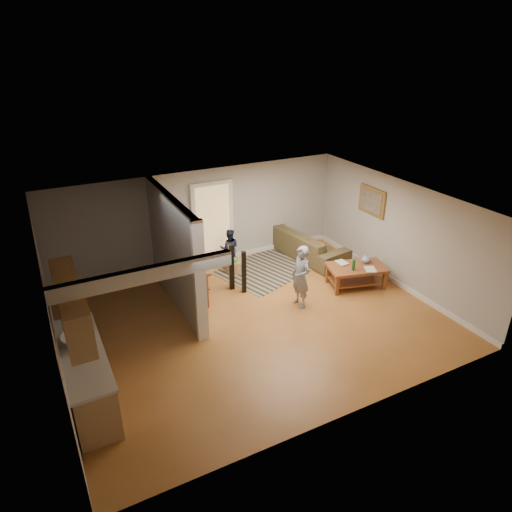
# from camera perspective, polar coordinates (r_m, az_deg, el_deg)

# --- Properties ---
(ground) EXTENTS (7.50, 7.50, 0.00)m
(ground) POSITION_cam_1_polar(r_m,az_deg,el_deg) (9.62, -0.08, -8.10)
(ground) COLOR brown
(ground) RESTS_ON ground
(room_shell) EXTENTS (7.54, 6.02, 2.52)m
(room_shell) POSITION_cam_1_polar(r_m,az_deg,el_deg) (8.88, -7.48, -0.57)
(room_shell) COLOR #AEAAA6
(room_shell) RESTS_ON ground
(area_rug) EXTENTS (2.81, 2.41, 0.01)m
(area_rug) POSITION_cam_1_polar(r_m,az_deg,el_deg) (11.70, 1.49, -1.56)
(area_rug) COLOR black
(area_rug) RESTS_ON ground
(sofa) EXTENTS (1.30, 2.54, 0.71)m
(sofa) POSITION_cam_1_polar(r_m,az_deg,el_deg) (12.48, 6.29, 0.08)
(sofa) COLOR brown
(sofa) RESTS_ON ground
(coffee_table) EXTENTS (1.48, 1.09, 0.79)m
(coffee_table) POSITION_cam_1_polar(r_m,az_deg,el_deg) (10.99, 12.51, -1.76)
(coffee_table) COLOR brown
(coffee_table) RESTS_ON ground
(tv_console) EXTENTS (0.71, 1.42, 1.17)m
(tv_console) POSITION_cam_1_polar(r_m,az_deg,el_deg) (10.23, -7.76, -1.13)
(tv_console) COLOR brown
(tv_console) RESTS_ON ground
(speaker_left) EXTENTS (0.13, 0.13, 1.02)m
(speaker_left) POSITION_cam_1_polar(r_m,az_deg,el_deg) (10.41, -1.53, -2.04)
(speaker_left) COLOR black
(speaker_left) RESTS_ON ground
(speaker_right) EXTENTS (0.13, 0.13, 1.14)m
(speaker_right) POSITION_cam_1_polar(r_m,az_deg,el_deg) (10.54, -3.10, -1.37)
(speaker_right) COLOR black
(speaker_right) RESTS_ON ground
(toy_basket) EXTENTS (0.46, 0.46, 0.41)m
(toy_basket) POSITION_cam_1_polar(r_m,az_deg,el_deg) (11.50, -2.76, -1.16)
(toy_basket) COLOR olive
(toy_basket) RESTS_ON ground
(child) EXTENTS (0.37, 0.54, 1.41)m
(child) POSITION_cam_1_polar(r_m,az_deg,el_deg) (10.20, 5.45, -6.11)
(child) COLOR gray
(child) RESTS_ON ground
(toddler) EXTENTS (0.62, 0.56, 1.03)m
(toddler) POSITION_cam_1_polar(r_m,az_deg,el_deg) (11.82, -3.27, -1.32)
(toddler) COLOR #1B2038
(toddler) RESTS_ON ground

